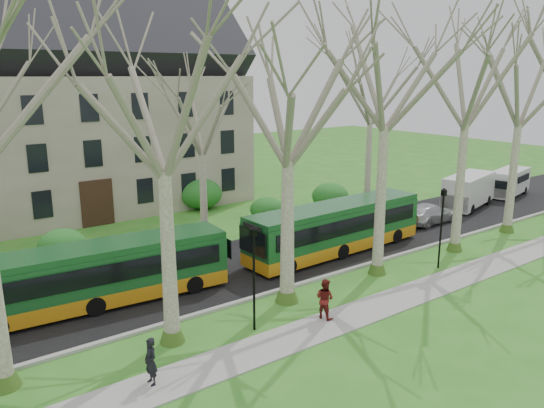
{
  "coord_description": "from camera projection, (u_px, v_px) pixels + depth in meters",
  "views": [
    {
      "loc": [
        -17.13,
        -17.39,
        10.15
      ],
      "look_at": [
        -2.17,
        3.0,
        3.94
      ],
      "focal_mm": 35.0,
      "sensor_mm": 36.0,
      "label": 1
    }
  ],
  "objects": [
    {
      "name": "curb",
      "position": [
        324.0,
        277.0,
        27.03
      ],
      "size": [
        80.0,
        0.25,
        0.14
      ],
      "primitive_type": "cube",
      "color": "#A5A39E",
      "rests_on": "ground"
    },
    {
      "name": "lamp_row",
      "position": [
        361.0,
        243.0,
        24.48
      ],
      "size": [
        36.22,
        0.22,
        4.3
      ],
      "color": "black",
      "rests_on": "ground"
    },
    {
      "name": "van_b",
      "position": [
        509.0,
        183.0,
        44.92
      ],
      "size": [
        5.42,
        2.95,
        2.24
      ],
      "primitive_type": null,
      "rotation": [
        0.0,
        0.0,
        0.22
      ],
      "color": "silver",
      "rests_on": "road"
    },
    {
      "name": "ground",
      "position": [
        344.0,
        288.0,
        25.87
      ],
      "size": [
        120.0,
        120.0,
        0.0
      ],
      "primitive_type": "plane",
      "color": "#2D7722",
      "rests_on": "ground"
    },
    {
      "name": "van_a",
      "position": [
        468.0,
        191.0,
        40.99
      ],
      "size": [
        6.19,
        3.52,
        2.55
      ],
      "primitive_type": null,
      "rotation": [
        0.0,
        0.0,
        0.25
      ],
      "color": "silver",
      "rests_on": "road"
    },
    {
      "name": "pedestrian_a",
      "position": [
        151.0,
        361.0,
        17.57
      ],
      "size": [
        0.42,
        0.62,
        1.65
      ],
      "primitive_type": "imported",
      "rotation": [
        0.0,
        0.0,
        -1.53
      ],
      "color": "black",
      "rests_on": "sidewalk"
    },
    {
      "name": "hedges",
      "position": [
        139.0,
        221.0,
        33.92
      ],
      "size": [
        30.6,
        8.6,
        2.0
      ],
      "color": "#185421",
      "rests_on": "ground"
    },
    {
      "name": "bus_follow",
      "position": [
        336.0,
        227.0,
        30.59
      ],
      "size": [
        11.88,
        2.9,
        2.95
      ],
      "primitive_type": null,
      "rotation": [
        0.0,
        0.0,
        0.04
      ],
      "color": "#164F22",
      "rests_on": "road"
    },
    {
      "name": "sedan",
      "position": [
        430.0,
        213.0,
        36.79
      ],
      "size": [
        4.78,
        2.11,
        1.37
      ],
      "primitive_type": "imported",
      "rotation": [
        0.0,
        0.0,
        1.61
      ],
      "color": "#BBBBC0",
      "rests_on": "road"
    },
    {
      "name": "building",
      "position": [
        63.0,
        103.0,
        39.3
      ],
      "size": [
        26.5,
        12.2,
        16.0
      ],
      "color": "gray",
      "rests_on": "ground"
    },
    {
      "name": "tree_row_far",
      "position": [
        206.0,
        144.0,
        32.29
      ],
      "size": [
        33.0,
        7.0,
        12.0
      ],
      "color": "gray",
      "rests_on": "ground"
    },
    {
      "name": "bus_lead",
      "position": [
        101.0,
        274.0,
        23.62
      ],
      "size": [
        11.6,
        3.23,
        2.86
      ],
      "primitive_type": null,
      "rotation": [
        0.0,
        0.0,
        -0.07
      ],
      "color": "#164F22",
      "rests_on": "road"
    },
    {
      "name": "sidewalk",
      "position": [
        383.0,
        305.0,
        23.91
      ],
      "size": [
        70.0,
        2.0,
        0.06
      ],
      "primitive_type": "cube",
      "color": "gray",
      "rests_on": "ground"
    },
    {
      "name": "road",
      "position": [
        277.0,
        257.0,
        30.17
      ],
      "size": [
        80.0,
        8.0,
        0.06
      ],
      "primitive_type": "cube",
      "color": "black",
      "rests_on": "ground"
    },
    {
      "name": "tree_row_verge",
      "position": [
        344.0,
        144.0,
        24.44
      ],
      "size": [
        49.0,
        7.0,
        14.0
      ],
      "color": "gray",
      "rests_on": "ground"
    },
    {
      "name": "pedestrian_b",
      "position": [
        325.0,
        299.0,
        22.37
      ],
      "size": [
        0.84,
        0.98,
        1.74
      ],
      "primitive_type": "imported",
      "rotation": [
        0.0,
        0.0,
        1.81
      ],
      "color": "maroon",
      "rests_on": "sidewalk"
    }
  ]
}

